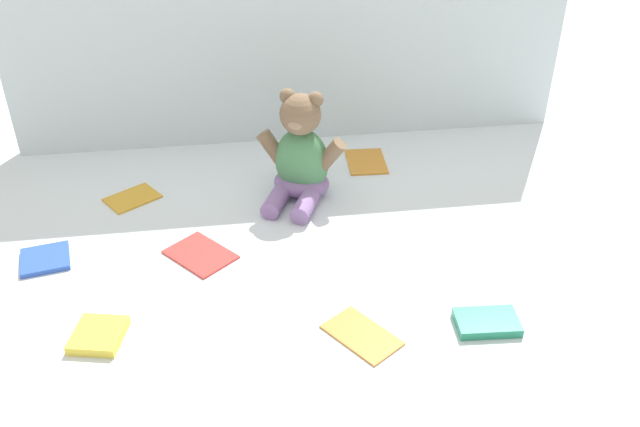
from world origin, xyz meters
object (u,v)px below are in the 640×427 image
at_px(book_case_1, 45,259).
at_px(book_case_2, 132,197).
at_px(book_case_4, 98,335).
at_px(book_case_6, 487,322).
at_px(teddy_bear, 301,158).
at_px(book_case_3, 200,254).
at_px(book_case_5, 366,161).
at_px(book_case_0, 362,334).

distance_m(book_case_1, book_case_2, 0.27).
xyz_separation_m(book_case_1, book_case_4, (0.14, -0.25, 0.00)).
height_order(book_case_4, book_case_6, same).
distance_m(book_case_4, book_case_6, 0.69).
height_order(teddy_bear, book_case_1, teddy_bear).
distance_m(teddy_bear, book_case_3, 0.33).
distance_m(teddy_bear, book_case_6, 0.58).
distance_m(book_case_3, book_case_5, 0.54).
bearing_deg(book_case_6, book_case_3, 64.62).
bearing_deg(book_case_3, book_case_6, 110.54).
distance_m(book_case_0, book_case_3, 0.40).
relative_size(teddy_bear, book_case_5, 1.97).
bearing_deg(book_case_3, teddy_bear, -178.03).
relative_size(book_case_0, book_case_3, 1.00).
bearing_deg(book_case_2, book_case_0, -173.86).
relative_size(book_case_0, book_case_1, 1.43).
bearing_deg(book_case_1, book_case_2, -136.30).
bearing_deg(teddy_bear, book_case_0, -60.06).
bearing_deg(book_case_5, teddy_bear, -141.70).
xyz_separation_m(teddy_bear, book_case_3, (-0.23, -0.21, -0.09)).
bearing_deg(teddy_bear, book_case_5, 59.59).
xyz_separation_m(book_case_3, book_case_4, (-0.18, -0.22, 0.00)).
relative_size(book_case_1, book_case_6, 0.84).
height_order(book_case_1, book_case_5, same).
relative_size(book_case_1, book_case_4, 1.03).
bearing_deg(book_case_5, book_case_3, -137.81).
xyz_separation_m(book_case_2, book_case_6, (0.67, -0.53, 0.00)).
bearing_deg(book_case_1, teddy_bear, -172.16).
height_order(book_case_3, book_case_5, same).
bearing_deg(book_case_6, teddy_bear, 33.07).
height_order(book_case_0, book_case_5, book_case_5).
bearing_deg(book_case_6, book_case_2, 55.50).
height_order(teddy_bear, book_case_5, teddy_bear).
height_order(book_case_0, book_case_4, book_case_4).
bearing_deg(book_case_3, book_case_5, 179.23).
bearing_deg(book_case_6, book_case_0, 92.49).
height_order(teddy_bear, book_case_6, teddy_bear).
distance_m(book_case_4, book_case_5, 0.82).
distance_m(book_case_2, book_case_3, 0.29).
height_order(book_case_3, book_case_6, book_case_6).
bearing_deg(book_case_4, book_case_3, 64.58).
xyz_separation_m(book_case_3, book_case_5, (0.42, 0.34, 0.00)).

